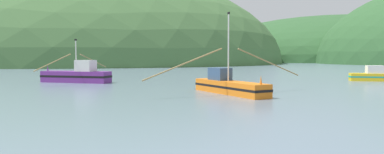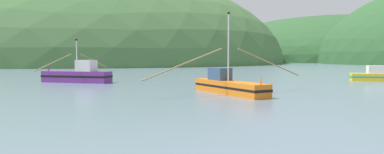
{
  "view_description": "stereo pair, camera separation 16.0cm",
  "coord_description": "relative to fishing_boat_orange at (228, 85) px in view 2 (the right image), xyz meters",
  "views": [
    {
      "loc": [
        -3.52,
        0.72,
        3.33
      ],
      "look_at": [
        -4.27,
        32.99,
        1.4
      ],
      "focal_mm": 32.88,
      "sensor_mm": 36.0,
      "label": 1
    },
    {
      "loc": [
        -3.36,
        0.72,
        3.33
      ],
      "look_at": [
        -4.27,
        32.99,
        1.4
      ],
      "focal_mm": 32.88,
      "sensor_mm": 36.0,
      "label": 2
    }
  ],
  "objects": [
    {
      "name": "hill_mid_right",
      "position": [
        6.0,
        192.57,
        -0.75
      ],
      "size": [
        129.6,
        103.68,
        39.24
      ],
      "primitive_type": "ellipsoid",
      "color": "#386633",
      "rests_on": "ground"
    },
    {
      "name": "hill_far_left",
      "position": [
        88.95,
        202.56,
        -0.75
      ],
      "size": [
        196.7,
        157.36,
        58.6
      ],
      "primitive_type": "ellipsoid",
      "color": "#2D562D",
      "rests_on": "ground"
    },
    {
      "name": "fishing_boat_orange",
      "position": [
        0.0,
        0.0,
        0.0
      ],
      "size": [
        14.28,
        8.92,
        7.2
      ],
      "rotation": [
        0.0,
        0.0,
        5.23
      ],
      "color": "orange",
      "rests_on": "ground"
    },
    {
      "name": "fishing_boat_purple",
      "position": [
        -17.97,
        12.53,
        0.19
      ],
      "size": [
        9.3,
        14.48,
        5.46
      ],
      "rotation": [
        0.0,
        0.0,
        2.89
      ],
      "color": "#6B2D84",
      "rests_on": "ground"
    },
    {
      "name": "hill_mid_left",
      "position": [
        -63.39,
        134.75,
        -0.75
      ],
      "size": [
        195.77,
        156.61,
        84.63
      ],
      "primitive_type": "ellipsoid",
      "color": "#47703D",
      "rests_on": "ground"
    }
  ]
}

